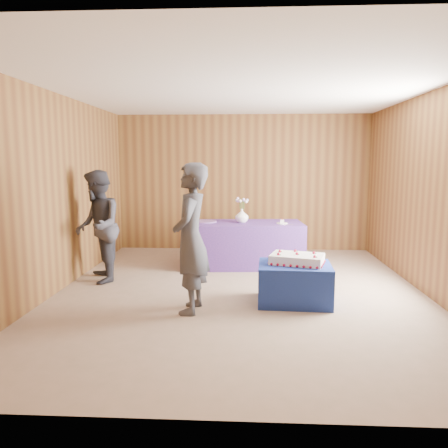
# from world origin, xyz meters

# --- Properties ---
(ground) EXTENTS (6.00, 6.00, 0.00)m
(ground) POSITION_xyz_m (0.00, 0.00, 0.00)
(ground) COLOR gray
(ground) RESTS_ON ground
(room_shell) EXTENTS (5.04, 6.04, 2.72)m
(room_shell) POSITION_xyz_m (0.00, 0.00, 1.80)
(room_shell) COLOR brown
(room_shell) RESTS_ON ground
(cake_table) EXTENTS (0.94, 0.75, 0.50)m
(cake_table) POSITION_xyz_m (0.70, -0.39, 0.25)
(cake_table) COLOR navy
(cake_table) RESTS_ON ground
(serving_table) EXTENTS (2.05, 1.03, 0.75)m
(serving_table) POSITION_xyz_m (0.03, 1.55, 0.38)
(serving_table) COLOR #64348F
(serving_table) RESTS_ON ground
(sheet_cake) EXTENTS (0.77, 0.63, 0.16)m
(sheet_cake) POSITION_xyz_m (0.73, -0.36, 0.56)
(sheet_cake) COLOR white
(sheet_cake) RESTS_ON cake_table
(vase) EXTENTS (0.29, 0.29, 0.23)m
(vase) POSITION_xyz_m (0.00, 1.55, 0.87)
(vase) COLOR white
(vase) RESTS_ON serving_table
(flower_spray) EXTENTS (0.23, 0.22, 0.17)m
(flower_spray) POSITION_xyz_m (0.00, 1.55, 1.13)
(flower_spray) COLOR #245B24
(flower_spray) RESTS_ON vase
(platter) EXTENTS (0.44, 0.44, 0.02)m
(platter) POSITION_xyz_m (-0.63, 1.58, 0.76)
(platter) COLOR #744E9D
(platter) RESTS_ON serving_table
(plate) EXTENTS (0.21, 0.21, 0.01)m
(plate) POSITION_xyz_m (0.68, 1.46, 0.76)
(plate) COLOR white
(plate) RESTS_ON serving_table
(cake_slice) EXTENTS (0.07, 0.06, 0.07)m
(cake_slice) POSITION_xyz_m (0.68, 1.46, 0.79)
(cake_slice) COLOR white
(cake_slice) RESTS_ON plate
(knife) EXTENTS (0.25, 0.11, 0.00)m
(knife) POSITION_xyz_m (0.73, 1.32, 0.75)
(knife) COLOR #B0AFB4
(knife) RESTS_ON serving_table
(guest_left) EXTENTS (0.46, 0.67, 1.77)m
(guest_left) POSITION_xyz_m (-0.57, -0.78, 0.88)
(guest_left) COLOR #393B43
(guest_left) RESTS_ON ground
(guest_right) EXTENTS (0.88, 0.98, 1.66)m
(guest_right) POSITION_xyz_m (-2.10, 0.44, 0.83)
(guest_right) COLOR #32323C
(guest_right) RESTS_ON ground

